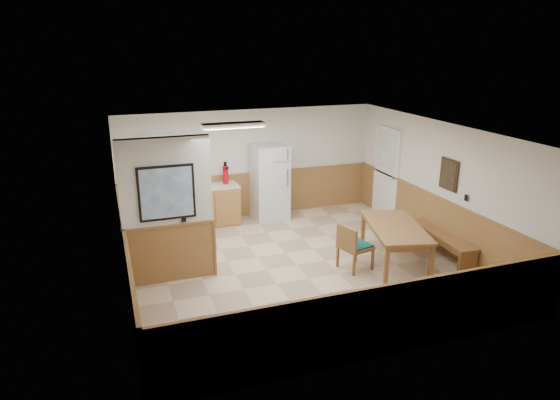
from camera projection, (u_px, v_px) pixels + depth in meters
name	position (u px, v px, depth m)	size (l,w,h in m)	color
ground	(296.00, 265.00, 9.23)	(6.00, 6.00, 0.00)	beige
ceiling	(298.00, 131.00, 8.47)	(6.00, 6.00, 0.02)	white
back_wall	(250.00, 164.00, 11.55)	(6.00, 0.02, 2.50)	silver
right_wall	(439.00, 185.00, 9.81)	(0.02, 6.00, 2.50)	silver
left_wall	(121.00, 220.00, 7.90)	(0.02, 6.00, 2.50)	silver
wainscot_back	(251.00, 195.00, 11.76)	(6.00, 0.04, 1.00)	#99623D
wainscot_right	(434.00, 221.00, 10.03)	(0.04, 6.00, 1.00)	#99623D
wainscot_left	(127.00, 263.00, 8.13)	(0.04, 6.00, 1.00)	#99623D
partition_wall	(167.00, 212.00, 8.32)	(1.50, 0.20, 2.50)	silver
kitchen_counter	(202.00, 205.00, 11.12)	(2.20, 0.61, 1.00)	#9C5F37
exterior_door	(386.00, 172.00, 11.56)	(0.07, 1.02, 2.15)	white
kitchen_window	(157.00, 158.00, 10.76)	(0.80, 0.04, 1.00)	white
wall_painting	(449.00, 174.00, 9.44)	(0.04, 0.50, 0.60)	#2E2112
fluorescent_fixture	(233.00, 125.00, 9.40)	(1.20, 0.30, 0.09)	white
refrigerator	(270.00, 182.00, 11.44)	(0.80, 0.74, 1.73)	silver
dining_table	(395.00, 230.00, 9.11)	(1.32, 1.96, 0.75)	#9C6339
dining_bench	(442.00, 238.00, 9.56)	(0.50, 1.76, 0.45)	#9C6339
dining_chair	(352.00, 244.00, 8.92)	(0.80, 0.63, 0.85)	#9C6339
fire_extinguisher	(226.00, 174.00, 11.14)	(0.16, 0.16, 0.50)	#B60915
soap_bottle	(160.00, 186.00, 10.67)	(0.07, 0.07, 0.21)	#198930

